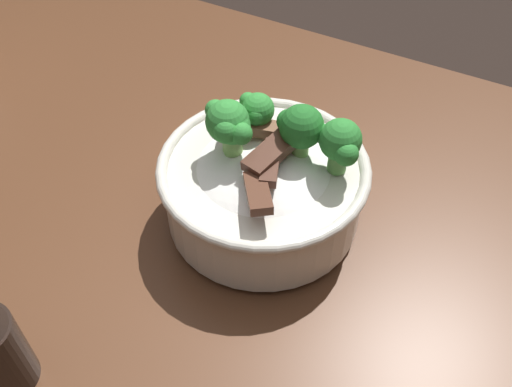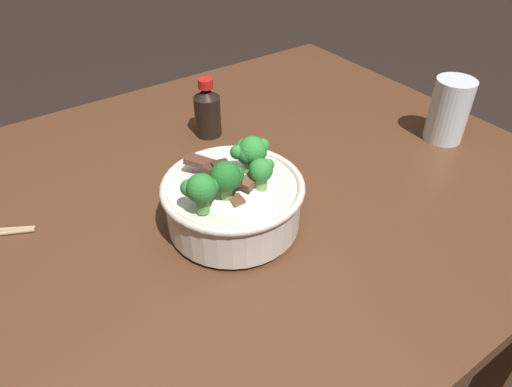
% 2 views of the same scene
% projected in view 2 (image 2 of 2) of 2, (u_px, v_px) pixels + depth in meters
% --- Properties ---
extents(dining_table, '(1.19, 0.92, 0.81)m').
position_uv_depth(dining_table, '(224.00, 239.00, 0.88)').
color(dining_table, '#56331E').
rests_on(dining_table, ground).
extents(rice_bowl, '(0.22, 0.22, 0.15)m').
position_uv_depth(rice_bowl, '(233.00, 198.00, 0.70)').
color(rice_bowl, silver).
rests_on(rice_bowl, dining_table).
extents(drinking_glass, '(0.08, 0.08, 0.13)m').
position_uv_depth(drinking_glass, '(448.00, 113.00, 0.91)').
color(drinking_glass, white).
rests_on(drinking_glass, dining_table).
extents(soy_sauce_bottle, '(0.05, 0.05, 0.12)m').
position_uv_depth(soy_sauce_bottle, '(207.00, 111.00, 0.92)').
color(soy_sauce_bottle, black).
rests_on(soy_sauce_bottle, dining_table).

